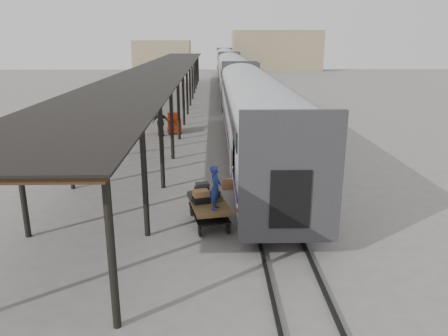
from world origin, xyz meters
TOP-DOWN VIEW (x-y plane):
  - ground at (0.00, 0.00)m, footprint 160.00×160.00m
  - train at (3.19, 33.79)m, footprint 3.45×76.01m
  - canopy at (-3.40, 24.00)m, footprint 4.90×64.30m
  - rails at (3.20, 34.00)m, footprint 1.54×150.00m
  - building_far at (14.00, 78.00)m, footprint 18.00×10.00m
  - building_left at (-10.00, 82.00)m, footprint 12.00×8.00m
  - baggage_cart at (0.77, -1.09)m, footprint 1.71×2.60m
  - suitcase_stack at (0.62, -0.78)m, footprint 1.33×1.30m
  - luggage_tug at (-1.87, 15.12)m, footprint 1.16×1.65m
  - porter at (1.02, -1.74)m, footprint 0.50×0.64m
  - pedestrian at (-2.68, 13.92)m, footprint 1.14×0.50m

SIDE VIEW (x-z plane):
  - ground at x=0.00m, z-range 0.00..0.00m
  - rails at x=3.20m, z-range 0.00..0.12m
  - luggage_tug at x=-1.87m, z-range -0.06..1.29m
  - baggage_cart at x=0.77m, z-range 0.22..1.08m
  - pedestrian at x=-2.68m, z-range 0.00..1.93m
  - suitcase_stack at x=0.62m, z-range 0.77..1.36m
  - porter at x=1.02m, z-range 0.86..2.43m
  - train at x=3.19m, z-range 0.69..4.70m
  - building_left at x=-10.00m, z-range 0.00..6.00m
  - building_far at x=14.00m, z-range 0.00..8.00m
  - canopy at x=-3.40m, z-range 1.93..6.08m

